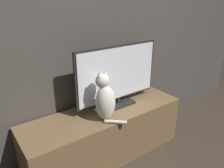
% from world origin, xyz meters
% --- Properties ---
extents(wall_back, '(4.80, 0.05, 2.60)m').
position_xyz_m(wall_back, '(0.00, 1.22, 1.30)').
color(wall_back, '#47423D').
rests_on(wall_back, ground_plane).
extents(tv_stand, '(1.46, 0.45, 0.46)m').
position_xyz_m(tv_stand, '(0.00, 0.96, 0.23)').
color(tv_stand, brown).
rests_on(tv_stand, ground_plane).
extents(tv, '(0.84, 0.18, 0.55)m').
position_xyz_m(tv, '(0.18, 1.01, 0.74)').
color(tv, black).
rests_on(tv, tv_stand).
extents(cat, '(0.20, 0.28, 0.41)m').
position_xyz_m(cat, '(-0.06, 0.86, 0.63)').
color(cat, silver).
rests_on(cat, tv_stand).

